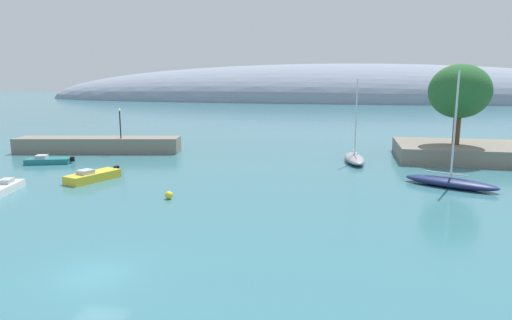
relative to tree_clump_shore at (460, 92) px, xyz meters
The scene contains 12 objects.
water 46.27m from the tree_clump_shore, 123.37° to the right, with size 600.00×600.00×0.00m, color #38727F.
shore_outcrop 7.49m from the tree_clump_shore, 21.99° to the left, with size 16.45×11.33×1.90m, color gray.
tree_clump_shore is the anchor object (origin of this frame).
breakwater_rocks 46.31m from the tree_clump_shore, behind, with size 21.62×3.79×2.03m, color gray.
distant_ridge 155.68m from the tree_clump_shore, 97.54° to the left, with size 290.53×68.71×33.75m, color gray.
sailboat_grey_near_shore 14.85m from the tree_clump_shore, 160.22° to the right, with size 3.03×7.33×9.72m.
sailboat_navy_mid_mooring 17.06m from the tree_clump_shore, 103.37° to the right, with size 8.27×5.76×10.45m.
motorboat_white_foreground 49.38m from the tree_clump_shore, 149.14° to the right, with size 2.72×5.61×1.08m.
motorboat_teal_alongside_breakwater 49.12m from the tree_clump_shore, 165.35° to the right, with size 5.42×3.53×1.03m.
motorboat_yellow_outer 42.27m from the tree_clump_shore, 152.55° to the right, with size 3.69×5.81×1.21m.
mooring_buoy_yellow 36.91m from the tree_clump_shore, 138.55° to the right, with size 0.65×0.65×0.65m, color yellow.
harbor_lamp_post 42.37m from the tree_clump_shore, behind, with size 0.36×0.36×3.90m.
Camera 1 is at (12.20, -18.54, 9.66)m, focal length 30.85 mm.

